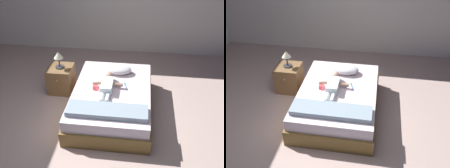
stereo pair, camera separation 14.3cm
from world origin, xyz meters
The scene contains 9 objects.
ground_plane centered at (0.00, 0.00, 0.00)m, with size 8.00×8.00×0.00m, color #B79C92.
bed centered at (0.26, 0.69, 0.21)m, with size 1.27×1.80×0.43m.
pillow centered at (0.31, 1.20, 0.50)m, with size 0.45×0.28×0.14m.
baby centered at (0.18, 0.72, 0.50)m, with size 0.49×0.69×0.15m.
toothbrush centered at (0.45, 0.82, 0.44)m, with size 0.07×0.16×0.02m.
nightstand centered at (-0.74, 1.18, 0.24)m, with size 0.43×0.46×0.48m.
lamp centered at (-0.74, 1.18, 0.69)m, with size 0.16×0.16×0.30m.
blanket centered at (0.26, 0.11, 0.47)m, with size 1.14×0.32×0.07m.
toy_block centered at (0.00, 0.65, 0.47)m, with size 0.09×0.09×0.07m.
Camera 2 is at (0.80, -2.60, 2.77)m, focal length 41.07 mm.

